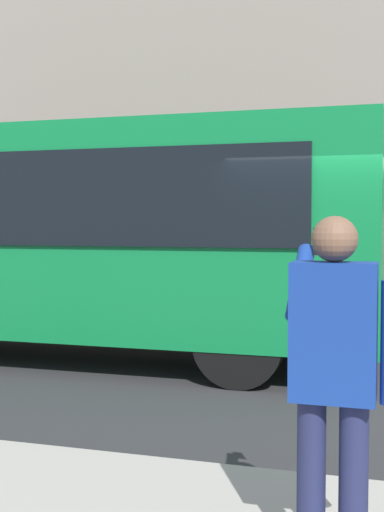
# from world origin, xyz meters

# --- Properties ---
(ground_plane) EXTENTS (60.00, 60.00, 0.00)m
(ground_plane) POSITION_xyz_m (0.00, 0.00, 0.00)
(ground_plane) COLOR #2B2B2D
(building_facade_far) EXTENTS (28.00, 1.55, 12.00)m
(building_facade_far) POSITION_xyz_m (-0.02, -6.80, 5.99)
(building_facade_far) COLOR gray
(building_facade_far) RESTS_ON ground_plane
(red_bus) EXTENTS (9.05, 2.54, 3.08)m
(red_bus) POSITION_xyz_m (4.16, -0.33, 1.68)
(red_bus) COLOR #0F7238
(red_bus) RESTS_ON ground_plane
(pedestrian_photographer) EXTENTS (0.53, 0.52, 1.70)m
(pedestrian_photographer) POSITION_xyz_m (-0.25, 4.71, 1.14)
(pedestrian_photographer) COLOR #1E2347
(pedestrian_photographer) RESTS_ON sidewalk_curb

